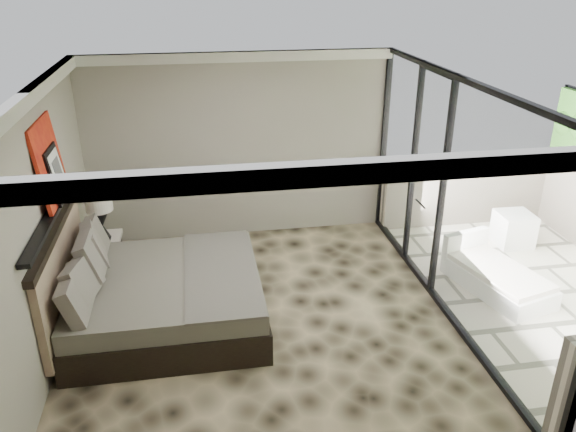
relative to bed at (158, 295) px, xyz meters
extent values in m
plane|color=black|center=(1.19, -0.21, -0.36)|extent=(5.00, 5.00, 0.00)
cube|color=silver|center=(1.19, -0.21, 2.43)|extent=(4.50, 5.00, 0.02)
cube|color=gray|center=(1.19, 2.28, 1.04)|extent=(4.50, 0.02, 2.80)
cube|color=gray|center=(-1.05, -0.21, 1.04)|extent=(0.02, 5.00, 2.80)
cube|color=white|center=(3.44, -0.21, 1.04)|extent=(0.08, 5.00, 2.80)
cube|color=beige|center=(4.94, -0.21, -0.42)|extent=(3.00, 5.00, 0.12)
cube|color=black|center=(-0.99, -0.11, 1.14)|extent=(0.12, 2.20, 0.05)
cube|color=black|center=(0.12, 0.00, -0.18)|extent=(2.19, 2.08, 0.37)
cube|color=#646153|center=(0.12, 0.00, 0.12)|extent=(2.13, 2.02, 0.23)
cube|color=#4A4840|center=(0.74, 0.00, 0.24)|extent=(0.83, 2.06, 0.03)
cube|color=#7D664F|center=(-1.01, 0.00, 0.36)|extent=(0.08, 2.18, 1.04)
cube|color=black|center=(-0.80, 1.34, -0.10)|extent=(0.58, 0.58, 0.53)
cone|color=black|center=(-0.76, 1.35, 0.25)|extent=(0.20, 0.20, 0.18)
cone|color=black|center=(-0.76, 1.35, 0.43)|extent=(0.20, 0.20, 0.18)
cylinder|color=silver|center=(-0.76, 1.35, 0.68)|extent=(0.35, 0.35, 0.24)
cube|color=red|center=(-1.00, 0.25, 1.61)|extent=(0.13, 0.90, 0.90)
cube|color=black|center=(-0.95, 0.27, 1.46)|extent=(0.11, 0.50, 0.60)
cube|color=silver|center=(5.20, 1.19, -0.11)|extent=(0.51, 0.51, 0.50)
cube|color=white|center=(4.31, -0.01, -0.24)|extent=(1.05, 1.55, 0.25)
cube|color=silver|center=(4.31, -0.01, -0.08)|extent=(0.99, 1.46, 0.07)
cube|color=white|center=(4.14, 0.63, 0.04)|extent=(0.71, 0.29, 0.31)
camera|label=1|loc=(0.56, -5.79, 3.52)|focal=35.00mm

